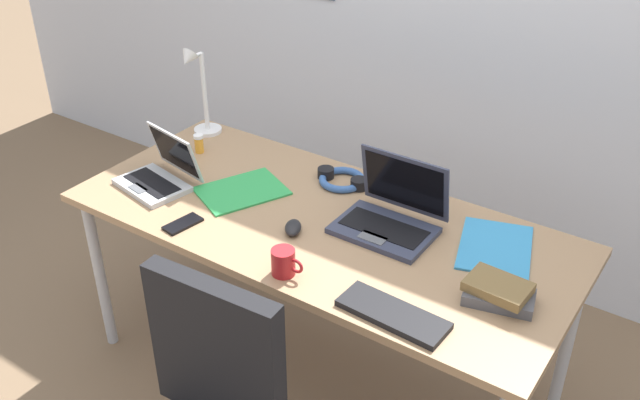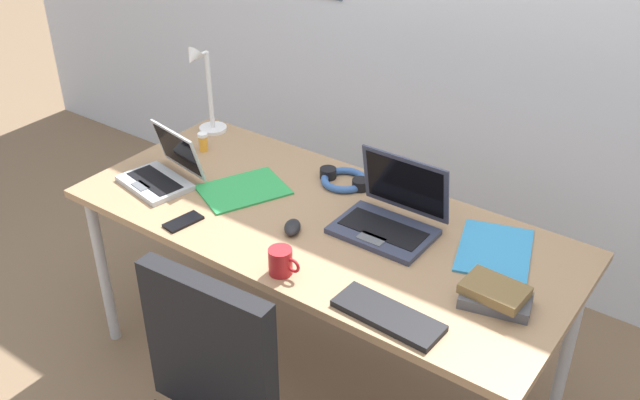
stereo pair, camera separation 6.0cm
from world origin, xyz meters
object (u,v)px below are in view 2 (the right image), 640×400
(pill_bottle, at_px, (203,142))
(paper_folder_front_left, at_px, (495,250))
(desk_lamp, at_px, (204,91))
(book_stack, at_px, (495,296))
(external_keyboard, at_px, (388,315))
(headphones, at_px, (344,180))
(coffee_mug, at_px, (281,261))
(laptop_center, at_px, (162,172))
(laptop_by_keyboard, at_px, (390,216))
(computer_mouse, at_px, (292,227))
(cell_phone, at_px, (183,222))
(paper_folder_near_mouse, at_px, (243,190))

(pill_bottle, bearing_deg, paper_folder_front_left, 1.52)
(desk_lamp, distance_m, book_stack, 1.54)
(external_keyboard, relative_size, headphones, 1.54)
(desk_lamp, height_order, headphones, desk_lamp)
(book_stack, bearing_deg, external_keyboard, -133.37)
(desk_lamp, bearing_deg, coffee_mug, -34.13)
(coffee_mug, bearing_deg, external_keyboard, 1.54)
(laptop_center, xyz_separation_m, laptop_by_keyboard, (0.87, 0.23, 0.01))
(desk_lamp, bearing_deg, external_keyboard, -24.91)
(paper_folder_front_left, height_order, coffee_mug, coffee_mug)
(paper_folder_front_left, bearing_deg, computer_mouse, -154.17)
(laptop_by_keyboard, xyz_separation_m, pill_bottle, (-0.93, 0.05, -0.01))
(computer_mouse, distance_m, cell_phone, 0.39)
(external_keyboard, height_order, coffee_mug, coffee_mug)
(coffee_mug, bearing_deg, pill_bottle, 149.09)
(laptop_by_keyboard, relative_size, book_stack, 1.47)
(desk_lamp, bearing_deg, headphones, -1.25)
(laptop_by_keyboard, bearing_deg, desk_lamp, 169.92)
(paper_folder_front_left, bearing_deg, cell_phone, -153.43)
(headphones, height_order, coffee_mug, coffee_mug)
(desk_lamp, distance_m, coffee_mug, 1.08)
(laptop_center, bearing_deg, paper_folder_front_left, 14.52)
(pill_bottle, height_order, paper_folder_front_left, pill_bottle)
(laptop_by_keyboard, distance_m, external_keyboard, 0.47)
(laptop_by_keyboard, xyz_separation_m, headphones, (-0.30, 0.17, -0.03))
(laptop_by_keyboard, bearing_deg, laptop_center, -165.16)
(laptop_center, height_order, laptop_by_keyboard, laptop_by_keyboard)
(headphones, bearing_deg, book_stack, -23.79)
(external_keyboard, bearing_deg, laptop_center, 173.74)
(paper_folder_near_mouse, bearing_deg, laptop_by_keyboard, 9.91)
(cell_phone, bearing_deg, headphones, 71.02)
(headphones, bearing_deg, coffee_mug, -74.94)
(book_stack, height_order, paper_folder_front_left, book_stack)
(paper_folder_near_mouse, bearing_deg, book_stack, -3.80)
(cell_phone, xyz_separation_m, paper_folder_near_mouse, (0.02, 0.29, -0.00))
(headphones, distance_m, coffee_mug, 0.60)
(laptop_center, bearing_deg, laptop_by_keyboard, 14.84)
(external_keyboard, xyz_separation_m, cell_phone, (-0.84, 0.02, -0.01))
(laptop_center, distance_m, paper_folder_front_left, 1.26)
(cell_phone, xyz_separation_m, headphones, (0.30, 0.56, 0.01))
(computer_mouse, bearing_deg, coffee_mug, -91.38)
(headphones, height_order, paper_folder_near_mouse, headphones)
(laptop_by_keyboard, xyz_separation_m, cell_phone, (-0.60, -0.39, -0.04))
(computer_mouse, relative_size, headphones, 0.45)
(desk_lamp, xyz_separation_m, coffee_mug, (0.88, -0.60, -0.15))
(cell_phone, height_order, paper_folder_near_mouse, cell_phone)
(desk_lamp, xyz_separation_m, paper_folder_near_mouse, (0.45, -0.28, -0.19))
(headphones, relative_size, paper_folder_near_mouse, 0.69)
(pill_bottle, distance_m, paper_folder_front_left, 1.28)
(paper_folder_front_left, relative_size, coffee_mug, 2.74)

